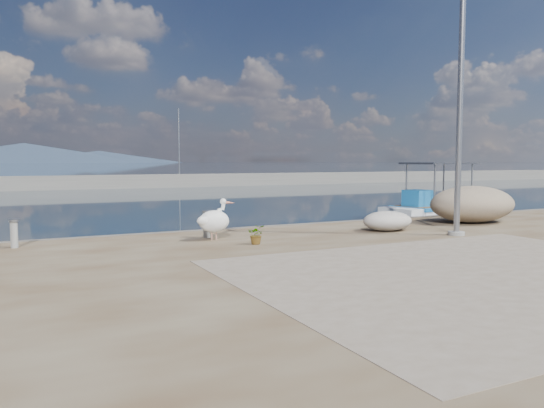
{
  "coord_description": "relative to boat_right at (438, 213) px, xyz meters",
  "views": [
    {
      "loc": [
        -6.73,
        -9.75,
        2.55
      ],
      "look_at": [
        0.0,
        3.8,
        1.3
      ],
      "focal_mm": 35.0,
      "sensor_mm": 36.0,
      "label": 1
    }
  ],
  "objects": [
    {
      "name": "bollard_far",
      "position": [
        -16.96,
        -3.97,
        0.64
      ],
      "size": [
        0.22,
        0.22,
        0.67
      ],
      "color": "gray",
      "rests_on": "quay"
    },
    {
      "name": "mountains",
      "position": [
        -5.89,
        642.06,
        9.28
      ],
      "size": [
        370.0,
        280.0,
        22.0
      ],
      "color": "#28384C",
      "rests_on": "ground"
    },
    {
      "name": "ground",
      "position": [
        -10.29,
        -7.94,
        -0.22
      ],
      "size": [
        1400.0,
        1400.0,
        0.0
      ],
      "primitive_type": "plane",
      "color": "#162635",
      "rests_on": "ground"
    },
    {
      "name": "boat_right",
      "position": [
        0.0,
        0.0,
        0.0
      ],
      "size": [
        6.21,
        2.89,
        2.87
      ],
      "rotation": [
        0.0,
        0.0,
        0.16
      ],
      "color": "white",
      "rests_on": "ground"
    },
    {
      "name": "breakwater",
      "position": [
        -10.29,
        32.06,
        0.38
      ],
      "size": [
        120.0,
        2.2,
        7.5
      ],
      "color": "gray",
      "rests_on": "ground"
    },
    {
      "name": "bollard_near",
      "position": [
        -12.36,
        -4.41,
        0.67
      ],
      "size": [
        0.24,
        0.24,
        0.72
      ],
      "color": "gray",
      "rests_on": "quay"
    },
    {
      "name": "quay_patch",
      "position": [
        -9.29,
        -10.94,
        0.28
      ],
      "size": [
        9.0,
        7.0,
        0.01
      ],
      "primitive_type": "cube",
      "color": "gray",
      "rests_on": "quay"
    },
    {
      "name": "net_pile_d",
      "position": [
        -7.17,
        -5.43,
        0.56
      ],
      "size": [
        1.53,
        1.14,
        0.57
      ],
      "primitive_type": "ellipsoid",
      "color": "beige",
      "rests_on": "quay"
    },
    {
      "name": "potted_plant",
      "position": [
        -11.64,
        -6.01,
        0.52
      ],
      "size": [
        0.55,
        0.52,
        0.49
      ],
      "primitive_type": "imported",
      "rotation": [
        0.0,
        0.0,
        -0.41
      ],
      "color": "#33722D",
      "rests_on": "quay"
    },
    {
      "name": "lamp_post",
      "position": [
        -6.07,
        -7.01,
        3.57
      ],
      "size": [
        0.44,
        0.96,
        7.0
      ],
      "color": "gray",
      "rests_on": "quay"
    },
    {
      "name": "net_pile_c",
      "position": [
        -3.33,
        -5.02,
        0.88
      ],
      "size": [
        3.08,
        2.2,
        1.21
      ],
      "primitive_type": "ellipsoid",
      "color": "tan",
      "rests_on": "quay"
    },
    {
      "name": "pelican",
      "position": [
        -12.32,
        -4.89,
        0.78
      ],
      "size": [
        1.12,
        0.67,
        1.06
      ],
      "rotation": [
        0.0,
        0.0,
        0.23
      ],
      "color": "tan",
      "rests_on": "quay"
    }
  ]
}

